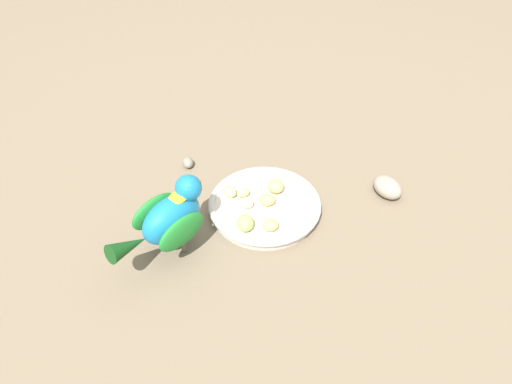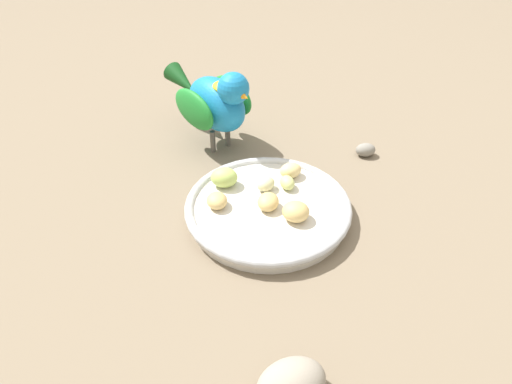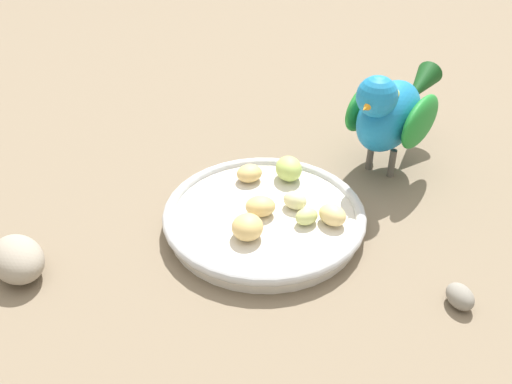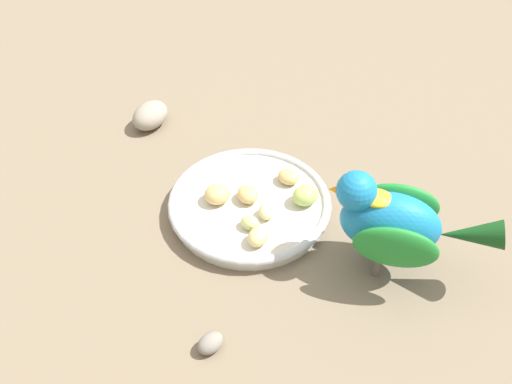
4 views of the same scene
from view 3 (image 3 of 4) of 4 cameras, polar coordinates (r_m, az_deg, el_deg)
The scene contains 12 objects.
ground_plane at distance 0.64m, azimuth -1.17°, elevation -2.51°, with size 4.00×4.00×0.00m, color #756651.
feeding_bowl at distance 0.62m, azimuth 0.82°, elevation -2.52°, with size 0.22×0.22×0.02m.
apple_piece_0 at distance 0.60m, azimuth 5.06°, elevation -2.44°, with size 0.03×0.02×0.02m, color #C6D17A.
apple_piece_1 at distance 0.61m, azimuth 0.44°, elevation -1.43°, with size 0.03×0.03×0.02m, color tan.
apple_piece_2 at distance 0.58m, azimuth -0.86°, elevation -3.51°, with size 0.03×0.03×0.02m, color tan.
apple_piece_3 at distance 0.66m, azimuth 3.28°, elevation 2.33°, with size 0.04×0.03×0.03m, color #B2CC66.
apple_piece_4 at distance 0.60m, azimuth 7.61°, elevation -2.27°, with size 0.03×0.02×0.02m, color #E5C67F.
apple_piece_5 at distance 0.62m, azimuth 3.93°, elevation -0.60°, with size 0.03×0.02×0.02m, color beige.
apple_piece_6 at distance 0.66m, azimuth -1.07°, elevation 1.90°, with size 0.03×0.03×0.02m, color tan.
parrot at distance 0.70m, azimuth 13.28°, elevation 7.86°, with size 0.19×0.13×0.14m.
rock_large at distance 0.60m, azimuth -22.66°, elevation -6.18°, with size 0.07×0.05×0.04m, color gray.
pebble_0 at distance 0.56m, azimuth 19.64°, elevation -9.77°, with size 0.03×0.02×0.02m, color gray.
Camera 3 is at (0.50, 0.07, 0.39)m, focal length 40.20 mm.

